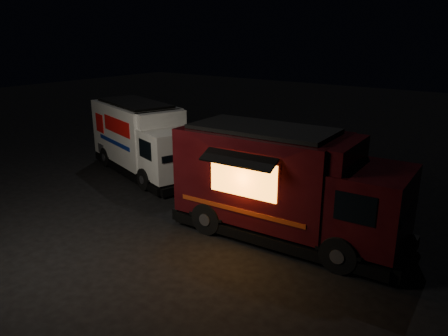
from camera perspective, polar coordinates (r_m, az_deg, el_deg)
ground at (r=14.45m, az=-8.04°, el=-7.11°), size 80.00×80.00×0.00m
white_truck at (r=19.10m, az=-10.23°, el=3.69°), size 7.08×4.16×3.04m
red_truck at (r=12.95m, az=8.53°, el=-2.22°), size 7.20×3.02×3.29m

